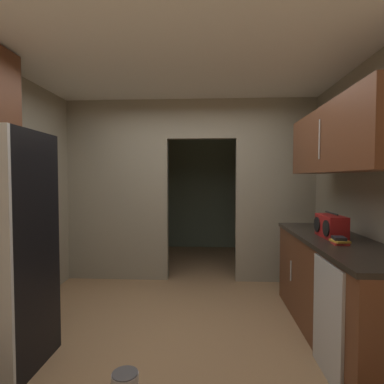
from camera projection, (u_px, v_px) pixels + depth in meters
name	position (u px, v px, depth m)	size (l,w,h in m)	color
ground	(177.00, 338.00, 2.96)	(20.00, 20.00, 0.00)	#93704C
kitchen_overhead_slab	(182.00, 69.00, 3.36)	(3.98, 7.44, 0.06)	silver
kitchen_partition	(186.00, 185.00, 4.62)	(3.58, 0.12, 2.62)	gray
adjoining_room_shell	(195.00, 187.00, 6.25)	(3.58, 2.32, 2.62)	slate
lower_cabinet_run	(337.00, 289.00, 2.94)	(0.62, 2.14, 0.93)	brown
dishwasher	(327.00, 320.00, 2.36)	(0.02, 0.56, 0.87)	#B7BABC
upper_cabinet_counterside	(340.00, 139.00, 2.88)	(0.36, 1.92, 0.60)	brown
boombox	(331.00, 226.00, 3.00)	(0.19, 0.41, 0.24)	maroon
book_stack	(340.00, 241.00, 2.68)	(0.14, 0.16, 0.06)	red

